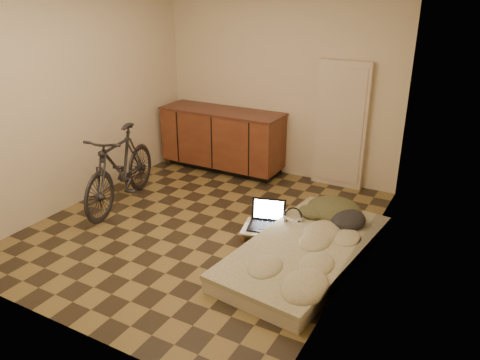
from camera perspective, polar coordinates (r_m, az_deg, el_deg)
The scene contains 10 objects.
room_shell at distance 4.97m, azimuth -4.96°, elevation 7.81°, with size 3.50×4.00×2.60m.
cabinets at distance 6.97m, azimuth -2.13°, elevation 5.00°, with size 1.84×0.62×0.91m.
appliance_panel at distance 6.41m, azimuth 12.18°, elevation 6.52°, with size 0.70×0.10×1.70m, color beige.
bicycle at distance 5.92m, azimuth -14.44°, elevation 1.87°, with size 0.49×1.67×1.08m, color black.
futon at distance 4.80m, azimuth 8.00°, elevation -8.59°, with size 1.24×2.20×0.18m.
clothing_pile at distance 5.29m, azimuth 11.78°, elevation -3.08°, with size 0.66×0.55×0.26m, color #404327, non-canonical shape.
headphones at distance 5.14m, azimuth 6.49°, elevation -4.28°, with size 0.21×0.19×0.14m, color black, non-canonical shape.
lap_desk at distance 5.17m, azimuth 3.88°, elevation -5.99°, with size 0.71×0.55×0.10m.
laptop at distance 5.20m, azimuth 3.29°, elevation -5.02°, with size 0.47×0.44×0.26m.
mouse at distance 5.15m, azimuth 6.45°, elevation -5.87°, with size 0.05×0.09×0.03m, color white.
Camera 1 is at (2.69, -4.00, 2.54)m, focal length 35.00 mm.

